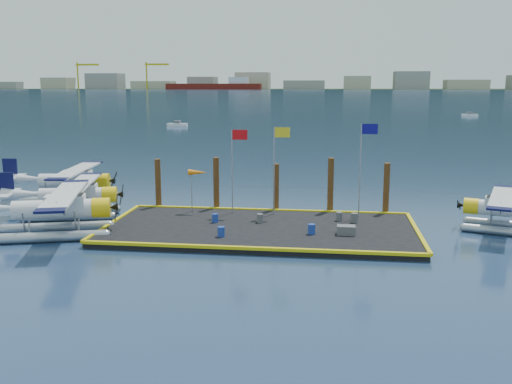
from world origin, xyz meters
TOP-DOWN VIEW (x-y plane):
  - ground at (0.00, 0.00)m, footprint 4000.00×4000.00m
  - dock at (0.00, 0.00)m, footprint 20.00×10.00m
  - dock_bumpers at (0.00, 0.00)m, footprint 20.25×10.25m
  - far_backdrop at (239.91, 1737.52)m, footprint 3050.00×2050.00m
  - seaplane_a at (-12.54, -2.66)m, footprint 9.72×10.43m
  - seaplane_b at (-13.78, 2.52)m, footprint 8.86×9.61m
  - seaplane_c at (-16.59, 7.93)m, footprint 9.16×10.11m
  - seaplane_d at (15.99, 2.27)m, footprint 8.24×8.80m
  - drum_0 at (-3.17, 0.79)m, footprint 0.41×0.41m
  - drum_1 at (3.38, -1.42)m, footprint 0.45×0.45m
  - drum_2 at (6.14, 1.94)m, footprint 0.45×0.45m
  - drum_3 at (-2.08, -2.74)m, footprint 0.44×0.44m
  - drum_4 at (5.12, 2.33)m, footprint 0.42×0.42m
  - drum_5 at (-0.16, 1.10)m, footprint 0.42×0.42m
  - crate at (5.51, -1.25)m, footprint 1.12×0.75m
  - flagpole_red at (-2.29, 3.80)m, footprint 1.14×0.08m
  - flagpole_yellow at (0.70, 3.80)m, footprint 1.14×0.08m
  - flagpole_blue at (6.70, 3.80)m, footprint 1.14×0.08m
  - windsock at (-5.03, 3.80)m, footprint 1.40×0.44m
  - piling_0 at (-8.50, 5.40)m, footprint 0.44×0.44m
  - piling_1 at (-4.00, 5.40)m, footprint 0.44×0.44m
  - piling_2 at (0.50, 5.40)m, footprint 0.44×0.44m
  - piling_3 at (4.50, 5.40)m, footprint 0.44×0.44m
  - piling_4 at (8.50, 5.40)m, footprint 0.44×0.44m

SIDE VIEW (x-z plane):
  - ground at x=0.00m, z-range 0.00..0.00m
  - dock at x=0.00m, z-range 0.00..0.40m
  - dock_bumpers at x=0.00m, z-range 0.40..0.58m
  - crate at x=5.51m, z-range 0.40..0.96m
  - drum_0 at x=-3.17m, z-range 0.40..0.98m
  - drum_4 at x=5.12m, z-range 0.40..0.99m
  - drum_5 at x=-0.16m, z-range 0.40..1.00m
  - drum_3 at x=-2.08m, z-range 0.40..1.02m
  - drum_1 at x=3.38m, z-range 0.40..1.03m
  - drum_2 at x=6.14m, z-range 0.40..1.04m
  - seaplane_d at x=15.99m, z-range -0.20..2.95m
  - seaplane_b at x=-13.78m, z-range -0.22..3.19m
  - seaplane_c at x=-16.59m, z-range -0.23..3.35m
  - seaplane_a at x=-12.54m, z-range -0.24..3.48m
  - piling_2 at x=0.50m, z-range 0.00..3.80m
  - piling_0 at x=-8.50m, z-range 0.00..4.00m
  - piling_4 at x=8.50m, z-range 0.00..4.00m
  - piling_1 at x=-4.00m, z-range 0.00..4.20m
  - piling_3 at x=4.50m, z-range 0.00..4.30m
  - windsock at x=-5.03m, z-range 1.67..4.79m
  - flagpole_red at x=-2.29m, z-range 1.40..7.40m
  - flagpole_yellow at x=0.70m, z-range 1.41..7.61m
  - flagpole_blue at x=6.70m, z-range 1.44..7.94m
  - far_backdrop at x=239.91m, z-range -395.55..414.45m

